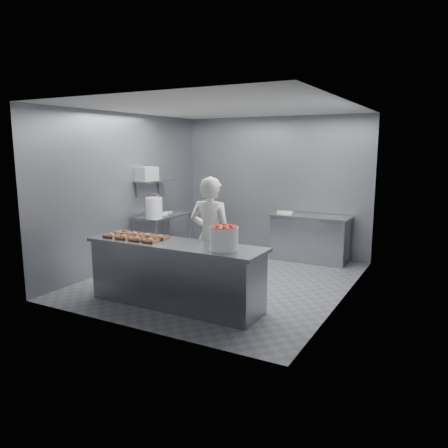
# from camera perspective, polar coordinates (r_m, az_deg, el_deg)

# --- Properties ---
(floor) EXTENTS (4.50, 4.50, 0.00)m
(floor) POSITION_cam_1_polar(r_m,az_deg,el_deg) (7.38, -0.25, -7.28)
(floor) COLOR #4C4C51
(floor) RESTS_ON ground
(ceiling) EXTENTS (4.50, 4.50, 0.00)m
(ceiling) POSITION_cam_1_polar(r_m,az_deg,el_deg) (7.06, -0.27, 14.94)
(ceiling) COLOR white
(ceiling) RESTS_ON wall_back
(wall_back) EXTENTS (4.00, 0.04, 2.80)m
(wall_back) POSITION_cam_1_polar(r_m,az_deg,el_deg) (9.11, 6.60, 4.98)
(wall_back) COLOR slate
(wall_back) RESTS_ON ground
(wall_left) EXTENTS (0.04, 4.50, 2.80)m
(wall_left) POSITION_cam_1_polar(r_m,az_deg,el_deg) (8.23, -12.58, 4.26)
(wall_left) COLOR slate
(wall_left) RESTS_ON ground
(wall_right) EXTENTS (0.04, 4.50, 2.80)m
(wall_right) POSITION_cam_1_polar(r_m,az_deg,el_deg) (6.37, 15.72, 2.47)
(wall_right) COLOR slate
(wall_right) RESTS_ON ground
(service_counter) EXTENTS (2.60, 0.70, 0.90)m
(service_counter) POSITION_cam_1_polar(r_m,az_deg,el_deg) (6.15, -6.36, -6.52)
(service_counter) COLOR slate
(service_counter) RESTS_ON ground
(prep_table) EXTENTS (0.60, 1.20, 0.90)m
(prep_table) POSITION_cam_1_polar(r_m,az_deg,el_deg) (8.59, -7.99, -0.80)
(prep_table) COLOR slate
(prep_table) RESTS_ON ground
(back_counter) EXTENTS (1.50, 0.60, 0.90)m
(back_counter) POSITION_cam_1_polar(r_m,az_deg,el_deg) (8.62, 11.15, -1.80)
(back_counter) COLOR slate
(back_counter) RESTS_ON ground
(wall_shelf) EXTENTS (0.35, 0.90, 0.03)m
(wall_shelf) POSITION_cam_1_polar(r_m,az_deg,el_deg) (8.57, -9.07, 5.61)
(wall_shelf) COLOR slate
(wall_shelf) RESTS_ON wall_left
(tray_0) EXTENTS (0.19, 0.18, 0.06)m
(tray_0) POSITION_cam_1_polar(r_m,az_deg,el_deg) (6.59, -14.50, -1.45)
(tray_0) COLOR tan
(tray_0) RESTS_ON service_counter
(tray_1) EXTENTS (0.19, 0.18, 0.06)m
(tray_1) POSITION_cam_1_polar(r_m,az_deg,el_deg) (6.43, -12.93, -1.66)
(tray_1) COLOR tan
(tray_1) RESTS_ON service_counter
(tray_2) EXTENTS (0.19, 0.18, 0.06)m
(tray_2) POSITION_cam_1_polar(r_m,az_deg,el_deg) (6.27, -11.29, -1.89)
(tray_2) COLOR tan
(tray_2) RESTS_ON service_counter
(tray_3) EXTENTS (0.19, 0.18, 0.06)m
(tray_3) POSITION_cam_1_polar(r_m,az_deg,el_deg) (6.12, -9.56, -2.12)
(tray_3) COLOR tan
(tray_3) RESTS_ON service_counter
(tray_4) EXTENTS (0.19, 0.18, 0.04)m
(tray_4) POSITION_cam_1_polar(r_m,az_deg,el_deg) (6.76, -13.09, -1.12)
(tray_4) COLOR tan
(tray_4) RESTS_ON service_counter
(tray_5) EXTENTS (0.19, 0.18, 0.06)m
(tray_5) POSITION_cam_1_polar(r_m,az_deg,el_deg) (6.60, -11.55, -1.29)
(tray_5) COLOR tan
(tray_5) RESTS_ON service_counter
(tray_6) EXTENTS (0.19, 0.18, 0.06)m
(tray_6) POSITION_cam_1_polar(r_m,az_deg,el_deg) (6.46, -9.92, -1.50)
(tray_6) COLOR tan
(tray_6) RESTS_ON service_counter
(tray_7) EXTENTS (0.19, 0.18, 0.06)m
(tray_7) POSITION_cam_1_polar(r_m,az_deg,el_deg) (6.31, -8.21, -1.72)
(tray_7) COLOR tan
(tray_7) RESTS_ON service_counter
(worker) EXTENTS (0.68, 0.48, 1.78)m
(worker) POSITION_cam_1_polar(r_m,az_deg,el_deg) (6.41, -1.75, -1.73)
(worker) COLOR silver
(worker) RESTS_ON ground
(strawberry_tub) EXTENTS (0.37, 0.37, 0.31)m
(strawberry_tub) POSITION_cam_1_polar(r_m,az_deg,el_deg) (5.56, -0.00, -1.75)
(strawberry_tub) COLOR white
(strawberry_tub) RESTS_ON service_counter
(glaze_bucket) EXTENTS (0.32, 0.30, 0.47)m
(glaze_bucket) POSITION_cam_1_polar(r_m,az_deg,el_deg) (8.08, -9.13, 2.14)
(glaze_bucket) COLOR white
(glaze_bucket) RESTS_ON prep_table
(bucket_lid) EXTENTS (0.34, 0.34, 0.02)m
(bucket_lid) POSITION_cam_1_polar(r_m,az_deg,el_deg) (8.60, -8.28, 1.36)
(bucket_lid) COLOR white
(bucket_lid) RESTS_ON prep_table
(rag) EXTENTS (0.17, 0.15, 0.02)m
(rag) POSITION_cam_1_polar(r_m,az_deg,el_deg) (8.78, -7.28, 1.56)
(rag) COLOR #CCB28C
(rag) RESTS_ON prep_table
(appliance) EXTENTS (0.36, 0.39, 0.26)m
(appliance) POSITION_cam_1_polar(r_m,az_deg,el_deg) (8.37, -10.07, 6.47)
(appliance) COLOR gray
(appliance) RESTS_ON wall_shelf
(paper_stack) EXTENTS (0.34, 0.28, 0.04)m
(paper_stack) POSITION_cam_1_polar(r_m,az_deg,el_deg) (8.71, 7.97, 1.52)
(paper_stack) COLOR silver
(paper_stack) RESTS_ON back_counter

